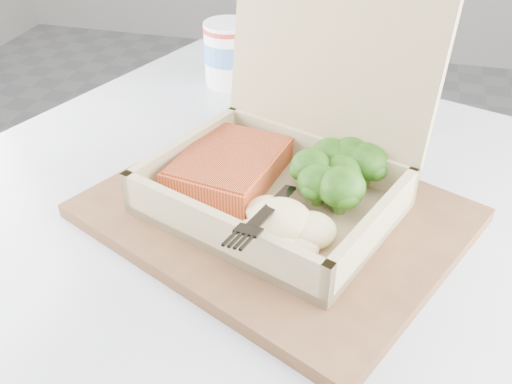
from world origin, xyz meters
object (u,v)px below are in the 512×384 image
(takeout_container, at_px, (292,148))
(paper_cup, at_px, (229,52))
(cafe_table, at_px, (258,328))
(serving_tray, at_px, (275,213))

(takeout_container, relative_size, paper_cup, 3.16)
(cafe_table, distance_m, serving_tray, 0.19)
(serving_tray, relative_size, paper_cup, 3.78)
(serving_tray, bearing_deg, takeout_container, 74.37)
(serving_tray, bearing_deg, cafe_table, 163.90)
(cafe_table, bearing_deg, paper_cup, 112.29)
(takeout_container, height_order, paper_cup, takeout_container)
(serving_tray, distance_m, takeout_container, 0.07)
(takeout_container, xyz_separation_m, paper_cup, (-0.16, 0.29, -0.02))
(cafe_table, height_order, paper_cup, paper_cup)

